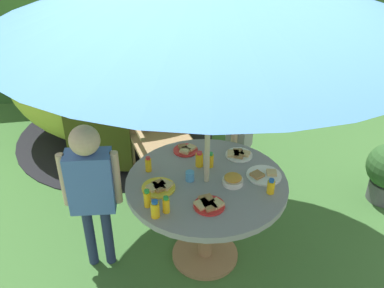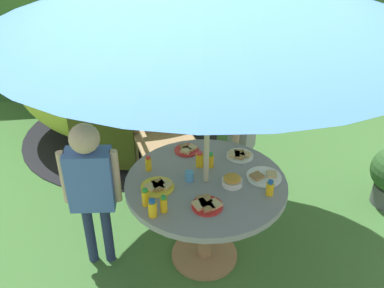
{
  "view_description": "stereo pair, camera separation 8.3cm",
  "coord_description": "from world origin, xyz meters",
  "px_view_note": "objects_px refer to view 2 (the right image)",
  "views": [
    {
      "loc": [
        -0.5,
        -2.36,
        2.51
      ],
      "look_at": [
        -0.08,
        0.15,
        0.95
      ],
      "focal_mm": 40.1,
      "sensor_mm": 36.0,
      "label": 1
    },
    {
      "loc": [
        -0.42,
        -2.37,
        2.51
      ],
      "look_at": [
        -0.08,
        0.15,
        0.95
      ],
      "focal_mm": 40.1,
      "sensor_mm": 36.0,
      "label": 2
    }
  ],
  "objects_px": {
    "plate_center_back": "(158,186)",
    "juice_bottle_spot_b": "(270,188)",
    "plate_far_right": "(264,176)",
    "child_in_grey_shirt": "(243,129)",
    "snack_bowl": "(232,181)",
    "garden_table": "(206,196)",
    "juice_bottle_mid_left": "(211,160)",
    "juice_bottle_back_edge": "(200,160)",
    "plate_near_right": "(187,149)",
    "juice_bottle_center_front": "(145,198)",
    "wooden_chair": "(163,128)",
    "cup_near": "(189,176)",
    "plate_mid_right": "(207,205)",
    "child_in_blue_shirt": "(91,180)",
    "juice_bottle_spot_a": "(153,208)",
    "plate_far_left": "(240,155)",
    "juice_bottle_front_edge": "(164,204)",
    "dome_tent": "(116,71)",
    "juice_bottle_near_left": "(148,164)"
  },
  "relations": [
    {
      "from": "plate_center_back",
      "to": "juice_bottle_spot_b",
      "type": "bearing_deg",
      "value": -13.21
    },
    {
      "from": "plate_center_back",
      "to": "plate_far_right",
      "type": "height_order",
      "value": "same"
    },
    {
      "from": "child_in_grey_shirt",
      "to": "snack_bowl",
      "type": "distance_m",
      "value": 0.79
    },
    {
      "from": "garden_table",
      "to": "snack_bowl",
      "type": "height_order",
      "value": "snack_bowl"
    },
    {
      "from": "child_in_grey_shirt",
      "to": "juice_bottle_mid_left",
      "type": "bearing_deg",
      "value": -3.42
    },
    {
      "from": "plate_far_right",
      "to": "juice_bottle_back_edge",
      "type": "xyz_separation_m",
      "value": [
        -0.43,
        0.2,
        0.05
      ]
    },
    {
      "from": "plate_center_back",
      "to": "juice_bottle_spot_b",
      "type": "relative_size",
      "value": 2.07
    },
    {
      "from": "plate_near_right",
      "to": "juice_bottle_center_front",
      "type": "height_order",
      "value": "juice_bottle_center_front"
    },
    {
      "from": "wooden_chair",
      "to": "cup_near",
      "type": "distance_m",
      "value": 1.12
    },
    {
      "from": "plate_mid_right",
      "to": "cup_near",
      "type": "relative_size",
      "value": 2.87
    },
    {
      "from": "juice_bottle_mid_left",
      "to": "juice_bottle_back_edge",
      "type": "distance_m",
      "value": 0.08
    },
    {
      "from": "child_in_blue_shirt",
      "to": "plate_far_right",
      "type": "distance_m",
      "value": 1.2
    },
    {
      "from": "wooden_chair",
      "to": "juice_bottle_back_edge",
      "type": "bearing_deg",
      "value": -88.82
    },
    {
      "from": "wooden_chair",
      "to": "juice_bottle_spot_a",
      "type": "xyz_separation_m",
      "value": [
        -0.17,
        -1.43,
        0.24
      ]
    },
    {
      "from": "garden_table",
      "to": "juice_bottle_center_front",
      "type": "xyz_separation_m",
      "value": [
        -0.43,
        -0.21,
        0.2
      ]
    },
    {
      "from": "wooden_chair",
      "to": "plate_far_left",
      "type": "xyz_separation_m",
      "value": [
        0.52,
        -0.85,
        0.2
      ]
    },
    {
      "from": "child_in_blue_shirt",
      "to": "juice_bottle_spot_a",
      "type": "height_order",
      "value": "child_in_blue_shirt"
    },
    {
      "from": "wooden_chair",
      "to": "plate_mid_right",
      "type": "distance_m",
      "value": 1.42
    },
    {
      "from": "juice_bottle_mid_left",
      "to": "juice_bottle_front_edge",
      "type": "height_order",
      "value": "same"
    },
    {
      "from": "child_in_blue_shirt",
      "to": "juice_bottle_center_front",
      "type": "distance_m",
      "value": 0.46
    },
    {
      "from": "garden_table",
      "to": "juice_bottle_mid_left",
      "type": "height_order",
      "value": "juice_bottle_mid_left"
    },
    {
      "from": "wooden_chair",
      "to": "plate_far_left",
      "type": "height_order",
      "value": "wooden_chair"
    },
    {
      "from": "child_in_grey_shirt",
      "to": "dome_tent",
      "type": "bearing_deg",
      "value": -108.85
    },
    {
      "from": "plate_far_right",
      "to": "juice_bottle_center_front",
      "type": "bearing_deg",
      "value": -167.08
    },
    {
      "from": "child_in_blue_shirt",
      "to": "juice_bottle_near_left",
      "type": "bearing_deg",
      "value": 21.08
    },
    {
      "from": "wooden_chair",
      "to": "plate_far_right",
      "type": "xyz_separation_m",
      "value": [
        0.63,
        -1.13,
        0.2
      ]
    },
    {
      "from": "snack_bowl",
      "to": "plate_center_back",
      "type": "distance_m",
      "value": 0.51
    },
    {
      "from": "garden_table",
      "to": "juice_bottle_near_left",
      "type": "distance_m",
      "value": 0.47
    },
    {
      "from": "child_in_grey_shirt",
      "to": "plate_center_back",
      "type": "bearing_deg",
      "value": -14.83
    },
    {
      "from": "garden_table",
      "to": "plate_mid_right",
      "type": "distance_m",
      "value": 0.31
    },
    {
      "from": "dome_tent",
      "to": "plate_far_right",
      "type": "height_order",
      "value": "dome_tent"
    },
    {
      "from": "dome_tent",
      "to": "snack_bowl",
      "type": "height_order",
      "value": "dome_tent"
    },
    {
      "from": "garden_table",
      "to": "juice_bottle_spot_b",
      "type": "xyz_separation_m",
      "value": [
        0.39,
        -0.2,
        0.19
      ]
    },
    {
      "from": "juice_bottle_near_left",
      "to": "juice_bottle_front_edge",
      "type": "xyz_separation_m",
      "value": [
        0.07,
        -0.47,
        0.0
      ]
    },
    {
      "from": "plate_mid_right",
      "to": "plate_center_back",
      "type": "bearing_deg",
      "value": 141.18
    },
    {
      "from": "juice_bottle_front_edge",
      "to": "juice_bottle_spot_b",
      "type": "relative_size",
      "value": 1.07
    },
    {
      "from": "plate_center_back",
      "to": "juice_bottle_near_left",
      "type": "height_order",
      "value": "juice_bottle_near_left"
    },
    {
      "from": "garden_table",
      "to": "wooden_chair",
      "type": "xyz_separation_m",
      "value": [
        -0.22,
        1.12,
        -0.05
      ]
    },
    {
      "from": "plate_near_right",
      "to": "plate_far_right",
      "type": "relative_size",
      "value": 0.77
    },
    {
      "from": "plate_far_left",
      "to": "juice_bottle_front_edge",
      "type": "height_order",
      "value": "juice_bottle_front_edge"
    },
    {
      "from": "juice_bottle_near_left",
      "to": "dome_tent",
      "type": "bearing_deg",
      "value": 98.29
    },
    {
      "from": "garden_table",
      "to": "child_in_blue_shirt",
      "type": "bearing_deg",
      "value": 174.69
    },
    {
      "from": "plate_far_right",
      "to": "wooden_chair",
      "type": "bearing_deg",
      "value": 119.01
    },
    {
      "from": "plate_center_back",
      "to": "juice_bottle_spot_a",
      "type": "distance_m",
      "value": 0.29
    },
    {
      "from": "wooden_chair",
      "to": "juice_bottle_back_edge",
      "type": "height_order",
      "value": "wooden_chair"
    },
    {
      "from": "juice_bottle_near_left",
      "to": "plate_far_left",
      "type": "bearing_deg",
      "value": 6.95
    },
    {
      "from": "plate_far_left",
      "to": "juice_bottle_front_edge",
      "type": "bearing_deg",
      "value": -138.11
    },
    {
      "from": "plate_near_right",
      "to": "juice_bottle_spot_b",
      "type": "height_order",
      "value": "juice_bottle_spot_b"
    },
    {
      "from": "wooden_chair",
      "to": "plate_near_right",
      "type": "bearing_deg",
      "value": -90.28
    },
    {
      "from": "juice_bottle_near_left",
      "to": "juice_bottle_front_edge",
      "type": "distance_m",
      "value": 0.47
    }
  ]
}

